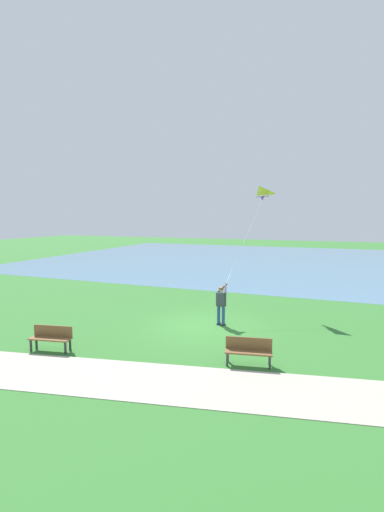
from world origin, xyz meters
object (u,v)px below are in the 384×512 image
at_px(park_bench_near_walkway, 249,349).
at_px(park_bench_far_walkway, 51,336).
at_px(flying_kite, 259,194).
at_px(person_kite_flyer, 221,302).

height_order(park_bench_near_walkway, park_bench_far_walkway, same).
bearing_deg(park_bench_near_walkway, park_bench_far_walkway, 100.75).
height_order(flying_kite, park_bench_near_walkway, flying_kite).
height_order(flying_kite, park_bench_far_walkway, flying_kite).
bearing_deg(flying_kite, park_bench_far_walkway, 147.75).
xyz_separation_m(person_kite_flyer, flying_kite, (4.08, -0.84, 4.94)).
relative_size(flying_kite, park_bench_far_walkway, 2.96).
relative_size(person_kite_flyer, flying_kite, 0.40).
bearing_deg(park_bench_far_walkway, flying_kite, -32.25).
relative_size(person_kite_flyer, park_bench_near_walkway, 1.17).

